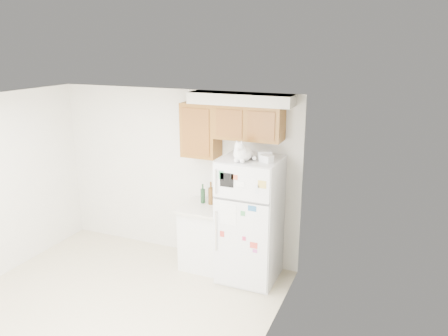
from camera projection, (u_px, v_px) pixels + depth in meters
The scene contains 9 objects.
ground_plane at pixel (98, 320), 5.12m from camera, with size 3.80×4.00×0.01m, color beige.
room_shell at pixel (109, 179), 4.82m from camera, with size 3.84×4.04×2.52m.
refrigerator at pixel (250, 220), 5.82m from camera, with size 0.76×0.78×1.70m.
base_counter at pixel (206, 236), 6.25m from camera, with size 0.64×0.64×0.92m.
cat at pixel (242, 153), 5.43m from camera, with size 0.28×0.41×0.29m.
storage_box_back at pixel (264, 155), 5.57m from camera, with size 0.18×0.13×0.10m, color white.
storage_box_front at pixel (267, 159), 5.40m from camera, with size 0.15×0.11×0.09m, color white.
bottle_green at pixel (203, 193), 6.21m from camera, with size 0.07×0.07×0.28m, color #19381E, non-canonical shape.
bottle_amber at pixel (211, 193), 6.15m from camera, with size 0.08×0.08×0.33m, color #593814, non-canonical shape.
Camera 1 is at (3.06, -3.51, 3.13)m, focal length 35.00 mm.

